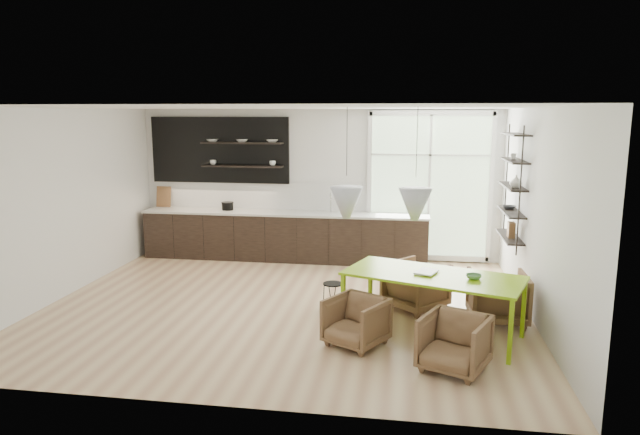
# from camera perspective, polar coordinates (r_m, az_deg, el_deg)

# --- Properties ---
(room) EXTENTS (7.02, 6.01, 2.91)m
(room) POSITION_cam_1_polar(r_m,az_deg,el_deg) (9.21, 1.44, 1.91)
(room) COLOR beige
(room) RESTS_ON ground
(kitchen_run) EXTENTS (5.54, 0.69, 2.75)m
(kitchen_run) POSITION_cam_1_polar(r_m,az_deg,el_deg) (11.13, -4.03, -1.15)
(kitchen_run) COLOR black
(kitchen_run) RESTS_ON ground
(right_shelving) EXTENTS (0.26, 1.22, 1.90)m
(right_shelving) POSITION_cam_1_polar(r_m,az_deg,el_deg) (9.32, 18.72, 2.65)
(right_shelving) COLOR black
(right_shelving) RESTS_ON ground
(dining_table) EXTENTS (2.41, 1.67, 0.80)m
(dining_table) POSITION_cam_1_polar(r_m,az_deg,el_deg) (7.42, 11.24, -6.01)
(dining_table) COLOR #87BE0E
(dining_table) RESTS_ON ground
(armchair_back_left) EXTENTS (1.06, 1.07, 0.70)m
(armchair_back_left) POSITION_cam_1_polar(r_m,az_deg,el_deg) (8.47, 9.59, -6.72)
(armchair_back_left) COLOR brown
(armchair_back_left) RESTS_ON ground
(armchair_back_right) EXTENTS (0.77, 0.79, 0.70)m
(armchair_back_right) POSITION_cam_1_polar(r_m,az_deg,el_deg) (8.20, 17.32, -7.60)
(armchair_back_right) COLOR brown
(armchair_back_right) RESTS_ON ground
(armchair_front_left) EXTENTS (0.89, 0.90, 0.61)m
(armchair_front_left) POSITION_cam_1_polar(r_m,az_deg,el_deg) (7.12, 3.62, -10.35)
(armchair_front_left) COLOR brown
(armchair_front_left) RESTS_ON ground
(armchair_front_right) EXTENTS (0.90, 0.91, 0.63)m
(armchair_front_right) POSITION_cam_1_polar(r_m,az_deg,el_deg) (6.62, 13.27, -12.13)
(armchair_front_right) COLOR brown
(armchair_front_right) RESTS_ON ground
(wire_stool) EXTENTS (0.31, 0.31, 0.39)m
(wire_stool) POSITION_cam_1_polar(r_m,az_deg,el_deg) (8.37, 1.28, -7.49)
(wire_stool) COLOR black
(wire_stool) RESTS_ON ground
(table_book) EXTENTS (0.34, 0.39, 0.03)m
(table_book) POSITION_cam_1_polar(r_m,az_deg,el_deg) (7.48, 9.75, -5.27)
(table_book) COLOR white
(table_book) RESTS_ON dining_table
(table_bowl) EXTENTS (0.20, 0.20, 0.06)m
(table_bowl) POSITION_cam_1_polar(r_m,az_deg,el_deg) (7.31, 15.13, -5.74)
(table_bowl) COLOR #598D56
(table_bowl) RESTS_ON dining_table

